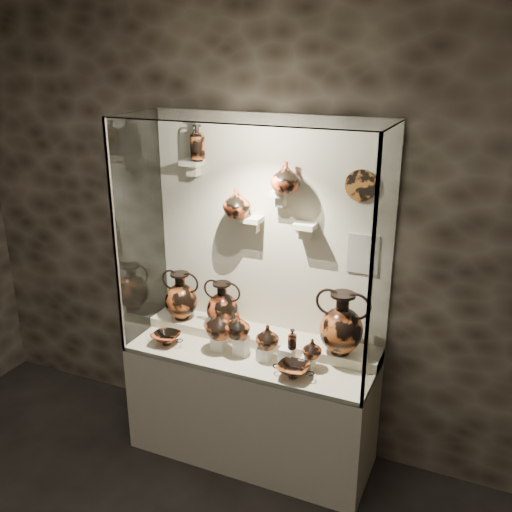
{
  "coord_description": "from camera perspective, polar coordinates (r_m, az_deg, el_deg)",
  "views": [
    {
      "loc": [
        1.42,
        -0.96,
        2.77
      ],
      "look_at": [
        0.03,
        2.19,
        1.53
      ],
      "focal_mm": 40.0,
      "sensor_mm": 36.0,
      "label": 1
    }
  ],
  "objects": [
    {
      "name": "plinth",
      "position": [
        4.18,
        -0.47,
        -14.72
      ],
      "size": [
        1.7,
        0.6,
        0.8
      ],
      "primitive_type": "cube",
      "color": "beige",
      "rests_on": "floor"
    },
    {
      "name": "pedestal_d",
      "position": [
        3.79,
        3.11,
        -9.95
      ],
      "size": [
        0.09,
        0.09,
        0.12
      ],
      "primitive_type": "cube",
      "color": "silver",
      "rests_on": "front_tier"
    },
    {
      "name": "info_placard",
      "position": [
        3.73,
        10.61,
        0.19
      ],
      "size": [
        0.2,
        0.01,
        0.26
      ],
      "primitive_type": "cube",
      "color": "beige",
      "rests_on": "back_panel"
    },
    {
      "name": "jug_e",
      "position": [
        3.72,
        5.64,
        -9.19
      ],
      "size": [
        0.16,
        0.16,
        0.13
      ],
      "primitive_type": "imported",
      "rotation": [
        0.0,
        0.0,
        -0.32
      ],
      "color": "#A74D20",
      "rests_on": "pedestal_e"
    },
    {
      "name": "bracket_cb",
      "position": [
        3.73,
        2.4,
        6.3
      ],
      "size": [
        0.1,
        0.12,
        0.04
      ],
      "primitive_type": "cube",
      "color": "beige",
      "rests_on": "back_panel"
    },
    {
      "name": "rear_tier",
      "position": [
        4.09,
        0.53,
        -8.24
      ],
      "size": [
        1.7,
        0.25,
        0.1
      ],
      "primitive_type": "cube",
      "color": "beige",
      "rests_on": "plinth"
    },
    {
      "name": "amphora_mid",
      "position": [
        4.08,
        -3.38,
        -4.87
      ],
      "size": [
        0.36,
        0.36,
        0.34
      ],
      "primitive_type": null,
      "rotation": [
        0.0,
        0.0,
        -0.4
      ],
      "color": "#BD4621",
      "rests_on": "rear_tier"
    },
    {
      "name": "kylix_left",
      "position": [
        4.08,
        -8.94,
        -8.06
      ],
      "size": [
        0.29,
        0.26,
        0.1
      ],
      "primitive_type": null,
      "rotation": [
        0.0,
        0.0,
        -0.24
      ],
      "color": "#BD4621",
      "rests_on": "front_tier"
    },
    {
      "name": "pedestal_b",
      "position": [
        3.9,
        -1.48,
        -8.93
      ],
      "size": [
        0.09,
        0.09,
        0.13
      ],
      "primitive_type": "cube",
      "color": "silver",
      "rests_on": "front_tier"
    },
    {
      "name": "amphora_left",
      "position": [
        4.22,
        -7.51,
        -3.95
      ],
      "size": [
        0.35,
        0.35,
        0.36
      ],
      "primitive_type": null,
      "rotation": [
        0.0,
        0.0,
        0.25
      ],
      "color": "#A74D20",
      "rests_on": "rear_tier"
    },
    {
      "name": "bracket_ul",
      "position": [
        3.98,
        -6.43,
        9.25
      ],
      "size": [
        0.14,
        0.12,
        0.04
      ],
      "primitive_type": "cube",
      "color": "beige",
      "rests_on": "back_panel"
    },
    {
      "name": "lekythos_tall",
      "position": [
        3.92,
        -5.87,
        11.41
      ],
      "size": [
        0.14,
        0.14,
        0.28
      ],
      "primitive_type": null,
      "rotation": [
        0.0,
        0.0,
        0.26
      ],
      "color": "#A74D20",
      "rests_on": "bracket_ul"
    },
    {
      "name": "frame_post_left",
      "position": [
        3.82,
        -13.92,
        1.37
      ],
      "size": [
        0.02,
        0.02,
        1.6
      ],
      "primitive_type": "cube",
      "color": "gray",
      "rests_on": "plinth"
    },
    {
      "name": "glass_right",
      "position": [
        3.4,
        12.59,
        -0.83
      ],
      "size": [
        0.01,
        0.6,
        1.6
      ],
      "primitive_type": "cube",
      "color": "white",
      "rests_on": "plinth"
    },
    {
      "name": "glass_top",
      "position": [
        3.47,
        -0.57,
        13.61
      ],
      "size": [
        1.7,
        0.6,
        0.01
      ],
      "primitive_type": "cube",
      "color": "white",
      "rests_on": "back_panel"
    },
    {
      "name": "wall_plate",
      "position": [
        3.61,
        10.46,
        6.94
      ],
      "size": [
        0.2,
        0.02,
        0.2
      ],
      "primitive_type": "cylinder",
      "rotation": [
        1.57,
        0.0,
        0.0
      ],
      "color": "brown",
      "rests_on": "back_panel"
    },
    {
      "name": "frame_post_right",
      "position": [
        3.13,
        11.38,
        -2.52
      ],
      "size": [
        0.02,
        0.02,
        1.6
      ],
      "primitive_type": "cube",
      "color": "gray",
      "rests_on": "plinth"
    },
    {
      "name": "kylix_right",
      "position": [
        3.66,
        3.76,
        -11.26
      ],
      "size": [
        0.33,
        0.31,
        0.1
      ],
      "primitive_type": null,
      "rotation": [
        0.0,
        0.0,
        0.42
      ],
      "color": "#A74D20",
      "rests_on": "front_tier"
    },
    {
      "name": "lekythos_small",
      "position": [
        3.72,
        3.67,
        -8.17
      ],
      "size": [
        0.08,
        0.08,
        0.16
      ],
      "primitive_type": null,
      "rotation": [
        0.0,
        0.0,
        0.26
      ],
      "color": "#BD4621",
      "rests_on": "pedestal_d"
    },
    {
      "name": "back_panel",
      "position": [
        3.91,
        1.38,
        2.4
      ],
      "size": [
        1.7,
        0.03,
        1.6
      ],
      "primitive_type": "cube",
      "color": "beige",
      "rests_on": "plinth"
    },
    {
      "name": "amphora_right",
      "position": [
        3.75,
        8.56,
        -6.66
      ],
      "size": [
        0.43,
        0.43,
        0.43
      ],
      "primitive_type": null,
      "rotation": [
        0.0,
        0.0,
        -0.3
      ],
      "color": "#A74D20",
      "rests_on": "rear_tier"
    },
    {
      "name": "jug_c",
      "position": [
        3.78,
        1.17,
        -8.08
      ],
      "size": [
        0.18,
        0.18,
        0.16
      ],
      "primitive_type": "imported",
      "rotation": [
        0.0,
        0.0,
        -0.15
      ],
      "color": "#A74D20",
      "rests_on": "pedestal_c"
    },
    {
      "name": "pedestal_a",
      "position": [
        3.98,
        -3.72,
        -8.63
      ],
      "size": [
        0.09,
        0.09,
        0.1
      ],
      "primitive_type": "cube",
      "color": "silver",
      "rests_on": "front_tier"
    },
    {
      "name": "jug_b",
      "position": [
        3.83,
        -1.86,
        -6.95
      ],
      "size": [
        0.18,
        0.18,
        0.18
      ],
      "primitive_type": "imported",
      "rotation": [
        0.0,
        0.0,
        0.04
      ],
      "color": "#BD4621",
      "rests_on": "pedestal_b"
    },
    {
      "name": "jug_a",
      "position": [
        3.89,
        -3.66,
        -6.8
      ],
      "size": [
        0.25,
        0.25,
        0.2
      ],
      "primitive_type": "imported",
      "rotation": [
        0.0,
        0.0,
        -0.33
      ],
      "color": "#A74D20",
      "rests_on": "pedestal_a"
    },
    {
      "name": "bracket_ca",
      "position": [
        3.86,
        -0.41,
        3.69
      ],
      "size": [
        0.14,
        0.12,
        0.04
      ],
      "primitive_type": "cube",
      "color": "beige",
      "rests_on": "back_panel"
    },
    {
      "name": "front_tier",
      "position": [
        3.96,
        -0.49,
        -9.77
      ],
      "size": [
        1.68,
        0.58,
        0.03
      ],
      "primitive_type": "cube",
      "color": "beige",
      "rests_on": "plinth"
    },
    {
      "name": "glass_left",
      "position": [
        4.05,
        -11.52,
        2.58
      ],
      "size": [
        0.01,
        0.6,
        1.6
      ],
      "primitive_type": "cube",
      "color": "white",
      "rests_on": "plinth"
    },
    {
      "name": "pedestal_c",
      "position": [
        3.85,
        0.85,
        -9.68
      ],
      "size": [
        0.09,
        0.09,
        0.09
      ],
      "primitive_type": "cube",
      "color": "silver",
      "rests_on": "front_tier"
    },
    {
      "name": "glass_front",
      "position": [
        3.39,
        -2.59,
        -0.42
      ],
      "size": [
        1.7,
        0.01,
        1.6
      ],
      "primitive_type": "cube",
      "color": "white",
      "rests_on": "plinth"
    },
    {
      "name": "bracket_cc",
      "position": [
        3.72,
        4.93,
        3.03
      ],
      "size": [
        0.14,
        0.12,
        0.04
      ],
      "primitive_type": "cube",
      "color": "beige",
      "rests_on": "back_panel"
    },
    {
      "name": "pedestal_e",
      "position": [
        3.76,
        5.13,
        -10.62
      ],
      "size": [
        0.09,
        0.09,
        0.08
      ],
      "primitive_type": "cube",
      "color": "silver",
      "rests_on": "front_tier"
    },
    {
      "name": "ovoid_vase_a",
      "position": [
        3.83,
        -1.95,
        5.34
      ],
      "size": [
        0.2,
        0.2,
        0.2
      ],
      "primitive_type": "imported",
      "rotation": [
        0.0,
        0.0,
        -0.07
      ],
      "color": "#BD4621",
      "rests_on": "bracket_ca"
    },
    {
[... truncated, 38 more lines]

